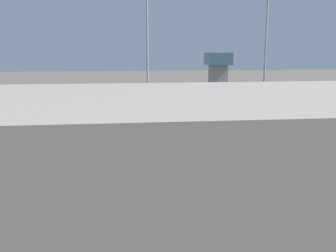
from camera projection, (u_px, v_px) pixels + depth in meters
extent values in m
plane|color=#60594F|center=(182.00, 136.00, 70.23)|extent=(400.00, 400.00, 0.00)
cube|color=#4C443D|center=(172.00, 122.00, 82.39)|extent=(140.00, 2.80, 0.12)
cube|color=#4C443D|center=(175.00, 127.00, 77.52)|extent=(140.00, 2.80, 0.12)
cube|color=#4C443D|center=(179.00, 132.00, 72.65)|extent=(140.00, 2.80, 0.12)
cube|color=#4C443D|center=(184.00, 138.00, 67.79)|extent=(140.00, 2.80, 0.12)
cube|color=#4C443D|center=(189.00, 145.00, 62.92)|extent=(140.00, 2.80, 0.12)
cube|color=#3D3833|center=(195.00, 154.00, 58.05)|extent=(140.00, 2.80, 0.12)
cube|color=#B7BABF|center=(244.00, 135.00, 58.46)|extent=(23.00, 3.00, 5.00)
cube|color=#1E6B9E|center=(244.00, 135.00, 58.45)|extent=(22.40, 3.06, 0.36)
cube|color=#B7BABF|center=(75.00, 140.00, 55.45)|extent=(23.00, 3.00, 5.00)
cube|color=#1E6B9E|center=(75.00, 138.00, 55.41)|extent=(22.40, 3.06, 0.36)
cube|color=#A8AAB2|center=(298.00, 124.00, 69.92)|extent=(23.00, 3.00, 3.80)
cube|color=#1E6B9E|center=(298.00, 125.00, 69.93)|extent=(22.40, 3.06, 0.36)
cube|color=#A8AAB2|center=(161.00, 128.00, 66.92)|extent=(23.00, 3.00, 3.80)
cube|color=#1E6B9E|center=(161.00, 128.00, 66.92)|extent=(22.40, 3.06, 0.36)
cube|color=#A8AAB2|center=(10.00, 131.00, 63.91)|extent=(23.00, 3.00, 3.80)
cube|color=#1E6B9E|center=(11.00, 134.00, 63.98)|extent=(22.40, 3.06, 0.36)
cube|color=silver|center=(230.00, 121.00, 73.44)|extent=(23.00, 3.00, 3.80)
cube|color=maroon|center=(230.00, 122.00, 73.50)|extent=(22.40, 3.06, 0.36)
cube|color=silver|center=(97.00, 124.00, 70.44)|extent=(23.00, 3.00, 3.80)
cube|color=maroon|center=(97.00, 124.00, 70.44)|extent=(22.40, 3.06, 0.36)
cylinder|color=#9EA0A5|center=(147.00, 47.00, 82.05)|extent=(0.44, 0.44, 30.49)
cylinder|color=#9EA0A5|center=(266.00, 44.00, 84.95)|extent=(0.44, 0.44, 31.98)
cube|color=#9E9389|center=(256.00, 168.00, 31.67)|extent=(56.59, 21.47, 11.72)
cube|color=gray|center=(218.00, 87.00, 100.44)|extent=(4.00, 4.00, 10.99)
cube|color=slate|center=(218.00, 59.00, 99.09)|extent=(6.00, 6.00, 3.00)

